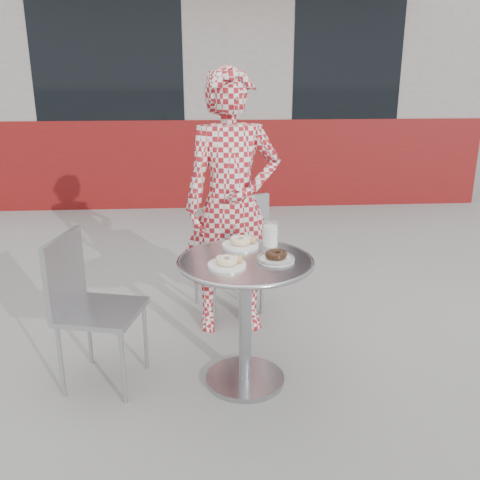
{
  "coord_description": "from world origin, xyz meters",
  "views": [
    {
      "loc": [
        -0.21,
        -2.46,
        1.58
      ],
      "look_at": [
        -0.03,
        0.06,
        0.75
      ],
      "focal_mm": 40.0,
      "sensor_mm": 36.0,
      "label": 1
    }
  ],
  "objects": [
    {
      "name": "seated_person",
      "position": [
        -0.04,
        0.61,
        0.79
      ],
      "size": [
        0.61,
        0.43,
        1.58
      ],
      "primitive_type": "imported",
      "rotation": [
        0.0,
        0.0,
        0.1
      ],
      "color": "maroon",
      "rests_on": "ground"
    },
    {
      "name": "bistro_table",
      "position": [
        -0.01,
        -0.04,
        0.51
      ],
      "size": [
        0.67,
        0.67,
        0.68
      ],
      "rotation": [
        0.0,
        0.0,
        0.01
      ],
      "color": "#BAB9BE",
      "rests_on": "ground"
    },
    {
      "name": "chair_left",
      "position": [
        -0.74,
        0.02,
        0.24
      ],
      "size": [
        0.46,
        0.45,
        0.79
      ],
      "rotation": [
        0.0,
        0.0,
        1.33
      ],
      "color": "#A5A8AD",
      "rests_on": "ground"
    },
    {
      "name": "chair_far",
      "position": [
        -0.05,
        0.84,
        0.25
      ],
      "size": [
        0.51,
        0.51,
        0.83
      ],
      "rotation": [
        0.0,
        0.0,
        3.5
      ],
      "color": "#A5A8AD",
      "rests_on": "ground"
    },
    {
      "name": "storefront",
      "position": [
        -0.0,
        5.56,
        1.49
      ],
      "size": [
        6.02,
        4.55,
        3.0
      ],
      "color": "gray",
      "rests_on": "ground"
    },
    {
      "name": "plate_checker",
      "position": [
        0.13,
        -0.06,
        0.7
      ],
      "size": [
        0.19,
        0.19,
        0.05
      ],
      "rotation": [
        0.0,
        0.0,
        0.25
      ],
      "color": "white",
      "rests_on": "bistro_table"
    },
    {
      "name": "milk_cup",
      "position": [
        0.13,
        0.17,
        0.74
      ],
      "size": [
        0.08,
        0.08,
        0.13
      ],
      "rotation": [
        0.0,
        0.0,
        -0.42
      ],
      "color": "white",
      "rests_on": "bistro_table"
    },
    {
      "name": "plate_far",
      "position": [
        -0.02,
        0.17,
        0.7
      ],
      "size": [
        0.19,
        0.19,
        0.05
      ],
      "rotation": [
        0.0,
        0.0,
        -0.33
      ],
      "color": "white",
      "rests_on": "bistro_table"
    },
    {
      "name": "ground",
      "position": [
        0.0,
        0.0,
        0.0
      ],
      "size": [
        60.0,
        60.0,
        0.0
      ],
      "primitive_type": "plane",
      "color": "#989590",
      "rests_on": "ground"
    },
    {
      "name": "plate_near",
      "position": [
        -0.1,
        -0.12,
        0.7
      ],
      "size": [
        0.18,
        0.18,
        0.05
      ],
      "rotation": [
        0.0,
        0.0,
        -0.18
      ],
      "color": "white",
      "rests_on": "bistro_table"
    }
  ]
}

